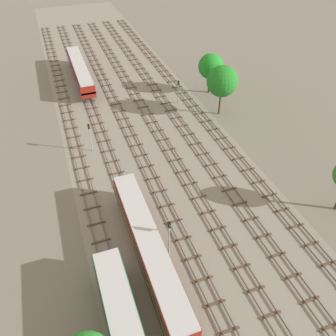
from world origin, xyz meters
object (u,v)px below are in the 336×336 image
(signal_post_near, at_px, (90,134))
(passenger_coach_left_near, at_px, (149,246))
(passenger_coach_left_mid, at_px, (80,70))
(signal_post_mid, at_px, (178,89))
(signal_post_nearest, at_px, (169,234))

(signal_post_near, bearing_deg, passenger_coach_left_near, -84.25)
(passenger_coach_left_mid, bearing_deg, signal_post_near, -95.00)
(signal_post_near, height_order, signal_post_mid, signal_post_near)
(signal_post_nearest, bearing_deg, passenger_coach_left_near, 179.16)
(passenger_coach_left_near, bearing_deg, signal_post_near, 95.75)
(signal_post_near, xyz_separation_m, signal_post_mid, (18.98, 10.35, -0.18))
(passenger_coach_left_mid, relative_size, signal_post_nearest, 3.72)
(passenger_coach_left_mid, height_order, signal_post_near, signal_post_near)
(passenger_coach_left_near, relative_size, signal_post_nearest, 3.72)
(passenger_coach_left_near, distance_m, passenger_coach_left_mid, 50.66)
(passenger_coach_left_near, relative_size, signal_post_near, 4.20)
(passenger_coach_left_mid, distance_m, signal_post_mid, 23.59)
(passenger_coach_left_near, distance_m, signal_post_mid, 37.76)
(passenger_coach_left_near, relative_size, passenger_coach_left_mid, 1.00)
(passenger_coach_left_near, bearing_deg, signal_post_nearest, -0.84)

